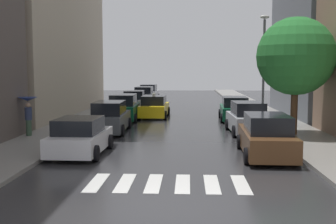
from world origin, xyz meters
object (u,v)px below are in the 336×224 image
parked_car_left_fourth (135,101)px  taxi_midroad (154,107)px  parked_car_left_fifth (144,96)px  pedestrian_foreground (28,108)px  parked_car_left_third (124,108)px  parked_car_right_third (234,109)px  lamp_post_right (264,60)px  parked_car_left_nearest (80,137)px  parked_car_left_second (110,118)px  street_tree_right (296,56)px  parked_car_right_nearest (266,137)px  parked_car_right_second (247,119)px  parked_car_left_sixth (149,93)px

parked_car_left_fourth → taxi_midroad: 5.34m
parked_car_left_fifth → pedestrian_foreground: size_ratio=2.29×
parked_car_left_third → parked_car_right_third: size_ratio=1.05×
lamp_post_right → pedestrian_foreground: bearing=-151.6°
pedestrian_foreground → taxi_midroad: bearing=103.0°
parked_car_left_fifth → pedestrian_foreground: 20.85m
parked_car_left_nearest → parked_car_left_third: (0.01, 11.72, 0.11)m
parked_car_left_nearest → pedestrian_foreground: 5.40m
parked_car_left_second → street_tree_right: bearing=-98.1°
parked_car_left_nearest → parked_car_right_nearest: (7.67, -0.04, 0.08)m
parked_car_left_fourth → parked_car_left_fifth: parked_car_left_fifth is taller
parked_car_right_second → parked_car_left_second: bearing=86.2°
parked_car_left_nearest → parked_car_left_second: size_ratio=0.86×
parked_car_left_nearest → parked_car_left_sixth: (-0.07, 30.97, 0.10)m
parked_car_right_third → parked_car_left_nearest: bearing=149.1°
street_tree_right → parked_car_left_second: bearing=173.1°
parked_car_left_second → parked_car_right_third: parked_car_left_second is taller
parked_car_left_fifth → pedestrian_foreground: bearing=170.6°
parked_car_left_nearest → pedestrian_foreground: size_ratio=2.04×
street_tree_right → parked_car_right_nearest: bearing=-114.8°
parked_car_left_fifth → parked_car_right_nearest: size_ratio=0.95×
parked_car_left_nearest → parked_car_left_third: bearing=1.1°
parked_car_left_sixth → taxi_midroad: 17.52m
parked_car_right_third → parked_car_left_fourth: bearing=52.0°
taxi_midroad → lamp_post_right: size_ratio=0.65×
taxi_midroad → pedestrian_foreground: bearing=151.4°
parked_car_right_nearest → street_tree_right: 6.53m
parked_car_left_third → parked_car_right_second: size_ratio=1.09×
parked_car_left_sixth → pedestrian_foreground: pedestrian_foreground is taller
parked_car_left_fifth → parked_car_right_second: (7.64, -18.31, -0.02)m
parked_car_left_fourth → pedestrian_foreground: pedestrian_foreground is taller
lamp_post_right → parked_car_right_second: bearing=-109.1°
parked_car_left_second → taxi_midroad: (1.91, 7.34, -0.05)m
pedestrian_foreground → parked_car_left_fifth: bearing=122.8°
parked_car_right_third → taxi_midroad: 5.92m
parked_car_left_nearest → parked_car_left_sixth: size_ratio=0.99×
parked_car_right_second → lamp_post_right: (1.69, 4.89, 3.31)m
parked_car_left_third → parked_car_right_second: 9.58m
parked_car_left_fourth → parked_car_right_third: bearing=-131.3°
parked_car_left_fourth → lamp_post_right: 12.61m
parked_car_left_fourth → parked_car_right_nearest: bearing=-158.7°
parked_car_left_third → lamp_post_right: bearing=-96.0°
parked_car_left_nearest → parked_car_left_second: 6.23m
parked_car_left_fourth → parked_car_right_nearest: parked_car_right_nearest is taller
taxi_midroad → pedestrian_foreground: 11.26m
parked_car_left_third → pedestrian_foreground: pedestrian_foreground is taller
parked_car_left_fourth → pedestrian_foreground: (-3.56, -14.61, 0.76)m
parked_car_right_second → taxi_midroad: bearing=35.0°
parked_car_right_nearest → street_tree_right: bearing=-23.0°
parked_car_left_fourth → parked_car_right_second: size_ratio=0.95×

